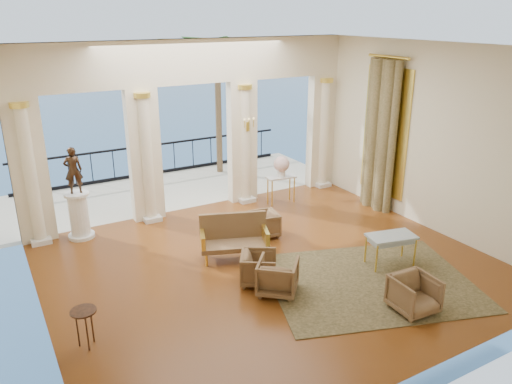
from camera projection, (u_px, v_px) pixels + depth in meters
floor at (271, 266)px, 10.67m from camera, size 9.00×9.00×0.00m
room_walls at (305, 147)px, 8.78m from camera, size 9.00×9.00×9.00m
arcade at (195, 116)px, 12.91m from camera, size 9.00×0.56×4.50m
terrace at (173, 189)px, 15.42m from camera, size 10.00×3.60×0.10m
balustrade at (155, 162)px, 16.57m from camera, size 9.00×0.06×1.03m
palm_tree at (217, 47)px, 15.60m from camera, size 2.00×2.00×4.50m
sea at (18, 107)px, 61.69m from camera, size 160.00×160.00×0.00m
curtain at (380, 136)px, 13.21m from camera, size 0.33×1.40×4.09m
window_frame at (385, 132)px, 13.27m from camera, size 0.04×1.60×3.40m
wall_sconce at (248, 126)px, 13.43m from camera, size 0.30×0.11×0.33m
rug at (370, 282)px, 10.02m from camera, size 4.74×4.18×0.02m
armchair_a at (259, 267)px, 9.90m from camera, size 0.92×0.93×0.71m
armchair_b at (414, 293)px, 8.94m from camera, size 0.77×0.72×0.75m
armchair_c at (264, 223)px, 11.99m from camera, size 0.71×0.74×0.67m
armchair_d at (278, 275)px, 9.53m from camera, size 1.01×1.01×0.76m
settee at (234, 237)px, 10.91m from camera, size 1.60×1.10×0.98m
game_table at (391, 238)px, 10.51m from camera, size 1.10×0.75×0.69m
pedestal at (79, 216)px, 11.85m from camera, size 0.62×0.62×1.13m
statue at (73, 170)px, 11.46m from camera, size 0.43×0.31×1.11m
console_table at (281, 181)px, 13.96m from camera, size 0.86×0.42×0.79m
urn at (282, 165)px, 13.80m from camera, size 0.44×0.44×0.59m
side_table at (84, 316)px, 7.91m from camera, size 0.42×0.42×0.68m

